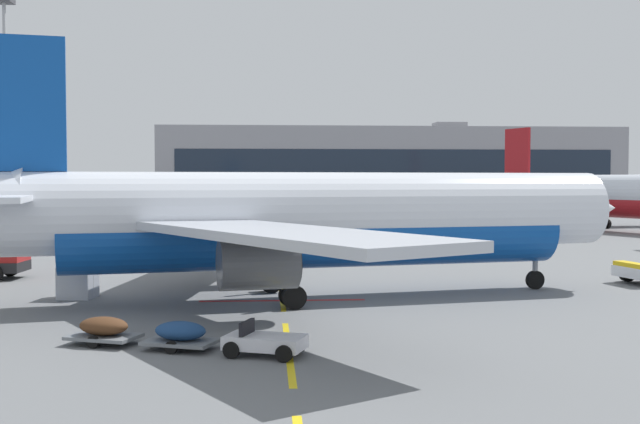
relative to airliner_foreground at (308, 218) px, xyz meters
name	(u,v)px	position (x,y,z in m)	size (l,w,h in m)	color
ground	(577,259)	(20.71, 17.44, -3.95)	(400.00, 400.00, 0.00)	slate
apron_paint_markings	(278,268)	(-1.29, 13.50, -3.95)	(8.00, 92.06, 0.01)	yellow
airliner_foreground	(308,218)	(0.00, 0.00, 0.00)	(34.66, 33.96, 12.20)	silver
airliner_mid_left	(598,195)	(36.51, 49.79, 0.16)	(33.50, 35.06, 12.69)	silver
baggage_train	(181,335)	(-4.95, -11.15, -3.42)	(8.56, 4.44, 1.14)	silver
uld_cargo_container	(78,282)	(-11.34, 0.92, -3.15)	(1.81, 1.78, 1.60)	#B7BCC6
apron_light_mast_near	(5,89)	(-28.58, 43.09, 11.18)	(1.80, 1.80, 24.25)	slate
terminal_satellite	(385,170)	(21.02, 112.32, 3.83)	(85.25, 27.67, 17.13)	gray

